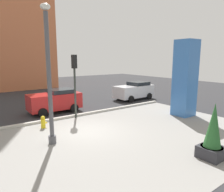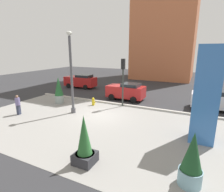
{
  "view_description": "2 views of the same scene",
  "coord_description": "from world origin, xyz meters",
  "px_view_note": "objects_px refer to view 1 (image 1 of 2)",
  "views": [
    {
      "loc": [
        -5.44,
        -9.85,
        4.05
      ],
      "look_at": [
        1.45,
        -0.38,
        1.93
      ],
      "focal_mm": 33.28,
      "sensor_mm": 36.0,
      "label": 1
    },
    {
      "loc": [
        6.86,
        -11.82,
        5.04
      ],
      "look_at": [
        1.42,
        -0.66,
        1.87
      ],
      "focal_mm": 29.01,
      "sensor_mm": 36.0,
      "label": 2
    }
  ],
  "objects_px": {
    "fire_hydrant": "(43,122)",
    "traffic_light_corner": "(75,76)",
    "potted_plant_near_left": "(213,135)",
    "car_intersection": "(55,100)",
    "art_pillar_blue": "(185,79)",
    "car_far_lane": "(134,91)",
    "lamp_post": "(49,79)"
  },
  "relations": [
    {
      "from": "lamp_post",
      "to": "potted_plant_near_left",
      "type": "distance_m",
      "value": 7.42
    },
    {
      "from": "art_pillar_blue",
      "to": "potted_plant_near_left",
      "type": "distance_m",
      "value": 6.86
    },
    {
      "from": "potted_plant_near_left",
      "to": "art_pillar_blue",
      "type": "bearing_deg",
      "value": 44.87
    },
    {
      "from": "traffic_light_corner",
      "to": "car_far_lane",
      "type": "bearing_deg",
      "value": 17.91
    },
    {
      "from": "art_pillar_blue",
      "to": "fire_hydrant",
      "type": "xyz_separation_m",
      "value": [
        -9.1,
        3.1,
        -2.29
      ]
    },
    {
      "from": "potted_plant_near_left",
      "to": "car_far_lane",
      "type": "xyz_separation_m",
      "value": [
        5.9,
        11.24,
        -0.12
      ]
    },
    {
      "from": "art_pillar_blue",
      "to": "potted_plant_near_left",
      "type": "height_order",
      "value": "art_pillar_blue"
    },
    {
      "from": "art_pillar_blue",
      "to": "traffic_light_corner",
      "type": "bearing_deg",
      "value": 148.23
    },
    {
      "from": "fire_hydrant",
      "to": "car_far_lane",
      "type": "height_order",
      "value": "car_far_lane"
    },
    {
      "from": "lamp_post",
      "to": "car_far_lane",
      "type": "bearing_deg",
      "value": 29.14
    },
    {
      "from": "art_pillar_blue",
      "to": "potted_plant_near_left",
      "type": "xyz_separation_m",
      "value": [
        -4.72,
        -4.7,
        -1.65
      ]
    },
    {
      "from": "lamp_post",
      "to": "traffic_light_corner",
      "type": "distance_m",
      "value": 4.54
    },
    {
      "from": "potted_plant_near_left",
      "to": "traffic_light_corner",
      "type": "bearing_deg",
      "value": 101.69
    },
    {
      "from": "fire_hydrant",
      "to": "car_far_lane",
      "type": "xyz_separation_m",
      "value": [
        10.28,
        3.43,
        0.52
      ]
    },
    {
      "from": "lamp_post",
      "to": "car_far_lane",
      "type": "height_order",
      "value": "lamp_post"
    },
    {
      "from": "potted_plant_near_left",
      "to": "car_intersection",
      "type": "xyz_separation_m",
      "value": [
        -2.39,
        11.05,
        -0.11
      ]
    },
    {
      "from": "potted_plant_near_left",
      "to": "traffic_light_corner",
      "type": "relative_size",
      "value": 0.54
    },
    {
      "from": "lamp_post",
      "to": "art_pillar_blue",
      "type": "relative_size",
      "value": 1.2
    },
    {
      "from": "art_pillar_blue",
      "to": "lamp_post",
      "type": "bearing_deg",
      "value": 176.41
    },
    {
      "from": "potted_plant_near_left",
      "to": "fire_hydrant",
      "type": "height_order",
      "value": "potted_plant_near_left"
    },
    {
      "from": "car_intersection",
      "to": "car_far_lane",
      "type": "height_order",
      "value": "same"
    },
    {
      "from": "fire_hydrant",
      "to": "art_pillar_blue",
      "type": "bearing_deg",
      "value": -18.82
    },
    {
      "from": "fire_hydrant",
      "to": "car_far_lane",
      "type": "distance_m",
      "value": 10.85
    },
    {
      "from": "art_pillar_blue",
      "to": "car_intersection",
      "type": "distance_m",
      "value": 9.69
    },
    {
      "from": "potted_plant_near_left",
      "to": "car_far_lane",
      "type": "bearing_deg",
      "value": 62.3
    },
    {
      "from": "fire_hydrant",
      "to": "car_intersection",
      "type": "relative_size",
      "value": 0.19
    },
    {
      "from": "fire_hydrant",
      "to": "traffic_light_corner",
      "type": "bearing_deg",
      "value": 20.1
    },
    {
      "from": "potted_plant_near_left",
      "to": "fire_hydrant",
      "type": "relative_size",
      "value": 3.1
    },
    {
      "from": "lamp_post",
      "to": "fire_hydrant",
      "type": "height_order",
      "value": "lamp_post"
    },
    {
      "from": "traffic_light_corner",
      "to": "car_far_lane",
      "type": "height_order",
      "value": "traffic_light_corner"
    },
    {
      "from": "car_far_lane",
      "to": "lamp_post",
      "type": "bearing_deg",
      "value": -150.86
    },
    {
      "from": "lamp_post",
      "to": "car_intersection",
      "type": "height_order",
      "value": "lamp_post"
    }
  ]
}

